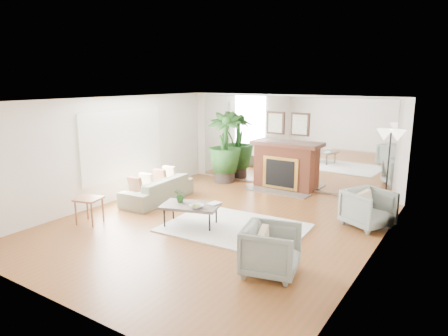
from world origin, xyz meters
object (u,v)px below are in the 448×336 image
Objects in this scene: armchair_back at (368,209)px; potted_ficus at (225,145)px; fireplace at (283,165)px; side_table at (89,202)px; coffee_table at (190,206)px; floor_lamp at (390,142)px; armchair_front at (271,250)px; sofa at (158,189)px.

potted_ficus is at bearing 99.20° from armchair_back.
fireplace is 5.05m from side_table.
side_table is (-1.84, -0.99, 0.04)m from coffee_table.
armchair_back is 5.62m from side_table.
floor_lamp is (3.08, 3.02, 1.17)m from coffee_table.
armchair_back reaches higher than armchair_front.
fireplace is at bearing 5.16° from potted_ficus.
armchair_back is at bearing -95.07° from floor_lamp.
fireplace is 3.38m from sofa.
sofa is 1.93m from side_table.
armchair_front is (1.86, -4.48, -0.28)m from fireplace.
floor_lamp reaches higher than armchair_front.
floor_lamp is at bearing 39.17° from side_table.
armchair_back is at bearing 30.87° from side_table.
side_table is 6.45m from floor_lamp.
armchair_front is at bearing -166.52° from armchair_back.
armchair_back is 0.41× the size of potted_ficus.
potted_ficus is (0.34, 2.46, 0.78)m from sofa.
fireplace reaches higher than floor_lamp.
armchair_front is (2.25, -0.93, -0.04)m from coffee_table.
floor_lamp is at bearing 44.41° from coffee_table.
fireplace is 1.02× the size of potted_ficus.
fireplace reaches higher than armchair_back.
sofa is at bearing 151.62° from coffee_table.
potted_ficus is at bearing 83.98° from side_table.
coffee_table is 2.09m from side_table.
side_table is (-4.82, -2.88, 0.07)m from armchair_back.
coffee_table is 0.64× the size of sofa.
fireplace is at bearing 9.10° from armchair_front.
armchair_back is at bearing 32.40° from coffee_table.
fireplace reaches higher than side_table.
potted_ficus reaches higher than armchair_back.
sofa is 1.07× the size of floor_lamp.
coffee_table is 3.72m from potted_ficus.
potted_ficus is at bearing 112.10° from coffee_table.
floor_lamp is at bearing -25.42° from armchair_front.
coffee_table is at bearing 57.84° from sofa.
potted_ficus is (-1.38, 3.39, 0.66)m from coffee_table.
sofa is (-1.72, 0.93, -0.12)m from coffee_table.
armchair_front is at bearing 0.76° from side_table.
floor_lamp is at bearing -11.01° from fireplace.
sofa is (-2.10, -2.62, -0.37)m from fireplace.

